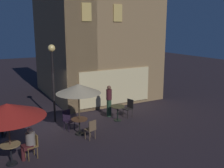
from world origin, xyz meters
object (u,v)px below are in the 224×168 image
cafe_table_1 (11,150)px  cafe_chair_2 (33,143)px  cafe_chair_3 (129,107)px  cafe_chair_0 (91,128)px  menu_sandwich_board (3,125)px  patio_umbrella_1 (7,111)px  cafe_table_2 (118,110)px  patio_umbrella_0 (78,89)px  patron_seated_0 (29,141)px  patron_standing_1 (109,101)px  cafe_table_0 (79,123)px  street_lamp_near_corner (52,66)px  cafe_chair_1 (68,118)px

cafe_table_1 → cafe_chair_2: (0.79, 0.13, 0.02)m
cafe_chair_3 → cafe_chair_2: bearing=7.2°
cafe_chair_0 → cafe_chair_2: cafe_chair_2 is taller
menu_sandwich_board → patio_umbrella_1: size_ratio=0.35×
cafe_table_2 → patio_umbrella_0: size_ratio=0.33×
patio_umbrella_1 → patron_seated_0: bearing=9.2°
cafe_table_1 → patio_umbrella_1: 1.44m
patio_umbrella_0 → menu_sandwich_board: bearing=153.7°
cafe_table_1 → cafe_chair_3: size_ratio=0.79×
cafe_chair_3 → patron_standing_1: 1.12m
cafe_table_2 → cafe_chair_2: cafe_chair_2 is taller
cafe_table_1 → cafe_table_2: bearing=20.3°
cafe_chair_0 → cafe_chair_3: bearing=-76.5°
cafe_chair_2 → patron_seated_0: 0.19m
cafe_table_2 → patio_umbrella_0: bearing=-163.2°
patron_seated_0 → cafe_chair_2: bearing=180.0°
cafe_chair_3 → patron_standing_1: size_ratio=0.56×
patio_umbrella_1 → patron_standing_1: (5.34, 2.80, -1.11)m
cafe_table_0 → patron_seated_0: 2.69m
cafe_table_1 → patio_umbrella_1: (0.00, 0.00, 1.44)m
cafe_chair_0 → street_lamp_near_corner: bearing=-1.8°
cafe_table_0 → patio_umbrella_1: bearing=-157.0°
street_lamp_near_corner → cafe_chair_1: (0.24, -1.33, -2.31)m
street_lamp_near_corner → cafe_chair_3: bearing=-17.7°
street_lamp_near_corner → cafe_chair_2: street_lamp_near_corner is taller
cafe_chair_0 → cafe_chair_2: size_ratio=0.98×
cafe_chair_2 → patron_standing_1: (4.56, 2.67, 0.31)m
menu_sandwich_board → patron_standing_1: patron_standing_1 is taller
cafe_table_1 → patio_umbrella_1: patio_umbrella_1 is taller
cafe_table_1 → patio_umbrella_1: bearing=90.0°
patio_umbrella_0 → cafe_chair_0: 1.77m
street_lamp_near_corner → cafe_chair_1: bearing=-79.9°
cafe_chair_1 → cafe_chair_2: bearing=-65.8°
patio_umbrella_0 → cafe_chair_2: 2.98m
cafe_table_0 → patron_standing_1: 2.76m
cafe_chair_0 → cafe_chair_3: 3.41m
patio_umbrella_1 → cafe_chair_0: 3.63m
cafe_chair_0 → patron_standing_1: patron_standing_1 is taller
cafe_chair_0 → patio_umbrella_1: bearing=82.7°
patron_standing_1 → cafe_chair_0: bearing=-106.9°
menu_sandwich_board → cafe_chair_0: 3.95m
cafe_table_0 → patron_standing_1: patron_standing_1 is taller
cafe_chair_2 → street_lamp_near_corner: bearing=-127.5°
patio_umbrella_0 → cafe_table_0: bearing=-90.0°
cafe_chair_2 → patron_standing_1: 5.29m
cafe_table_2 → cafe_chair_3: 0.84m
cafe_table_0 → cafe_chair_3: cafe_chair_3 is taller
cafe_chair_1 → cafe_chair_3: bearing=72.4°
patron_seated_0 → cafe_chair_0: bearing=179.7°
street_lamp_near_corner → cafe_chair_0: bearing=-75.5°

